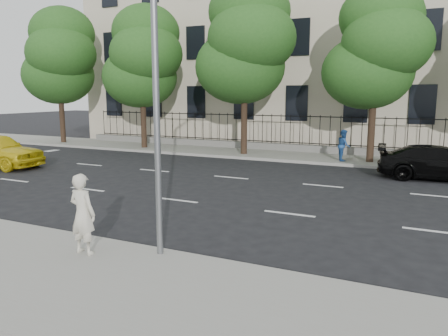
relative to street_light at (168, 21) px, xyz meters
name	(u,v)px	position (x,y,z in m)	size (l,w,h in m)	color
ground	(132,219)	(-2.50, 1.77, -5.15)	(120.00, 120.00, 0.00)	black
near_sidewalk	(16,265)	(-2.50, -2.23, -5.07)	(60.00, 4.00, 0.15)	gray
far_sidewalk	(281,155)	(-2.50, 15.77, -5.07)	(60.00, 4.00, 0.15)	gray
lane_markings	(207,187)	(-2.50, 6.52, -5.14)	(49.60, 4.62, 0.01)	silver
masonry_building	(322,18)	(-2.50, 24.72, 3.87)	(34.60, 12.11, 18.50)	beige
iron_fence	(290,142)	(-2.50, 17.47, -4.50)	(30.00, 0.50, 2.20)	slate
street_light	(168,21)	(0.00, 0.00, 0.00)	(0.25, 3.32, 8.05)	slate
tree_a	(60,57)	(-18.46, 15.13, 0.98)	(5.71, 5.31, 9.39)	#382619
tree_b	(144,57)	(-11.46, 15.13, 0.69)	(5.53, 5.12, 8.97)	#382619
tree_c	(246,43)	(-4.46, 15.13, 1.26)	(5.89, 5.50, 9.80)	#382619
tree_d	(377,48)	(2.54, 15.13, 0.69)	(5.34, 4.94, 8.84)	#382619
black_sedan	(440,163)	(5.66, 12.08, -4.42)	(2.03, 4.99, 1.45)	black
woman_near	(83,214)	(-1.51, -1.25, -4.10)	(0.65, 0.43, 1.79)	beige
pedestrian_far	(344,145)	(1.21, 14.69, -4.18)	(0.79, 0.62, 1.63)	navy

